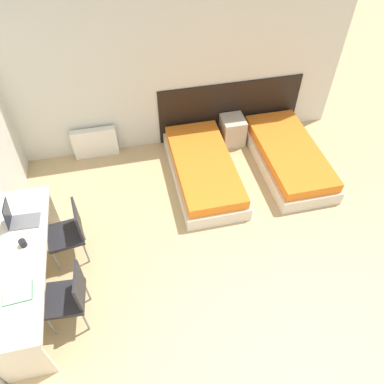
% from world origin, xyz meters
% --- Properties ---
extents(ground_plane, '(20.00, 20.00, 0.00)m').
position_xyz_m(ground_plane, '(0.00, 0.00, 0.00)').
color(ground_plane, tan).
extents(wall_back, '(5.92, 0.05, 2.70)m').
position_xyz_m(wall_back, '(0.00, 4.05, 1.35)').
color(wall_back, silver).
rests_on(wall_back, ground_plane).
extents(headboard_panel, '(2.51, 0.03, 1.05)m').
position_xyz_m(headboard_panel, '(1.08, 4.01, 0.52)').
color(headboard_panel, black).
rests_on(headboard_panel, ground_plane).
extents(bed_near_window, '(0.96, 2.02, 0.39)m').
position_xyz_m(bed_near_window, '(0.36, 2.97, 0.19)').
color(bed_near_window, beige).
rests_on(bed_near_window, ground_plane).
extents(bed_near_door, '(0.96, 2.02, 0.39)m').
position_xyz_m(bed_near_door, '(1.80, 2.97, 0.19)').
color(bed_near_door, beige).
rests_on(bed_near_door, ground_plane).
extents(nightstand, '(0.39, 0.42, 0.50)m').
position_xyz_m(nightstand, '(1.08, 3.77, 0.25)').
color(nightstand, beige).
rests_on(nightstand, ground_plane).
extents(radiator, '(0.74, 0.12, 0.54)m').
position_xyz_m(radiator, '(-1.29, 3.93, 0.27)').
color(radiator, silver).
rests_on(radiator, ground_plane).
extents(desk, '(0.59, 2.14, 0.76)m').
position_xyz_m(desk, '(-2.16, 1.48, 0.60)').
color(desk, beige).
rests_on(desk, ground_plane).
extents(chair_near_laptop, '(0.49, 0.49, 0.90)m').
position_xyz_m(chair_near_laptop, '(-1.67, 1.94, 0.51)').
color(chair_near_laptop, '#232328').
rests_on(chair_near_laptop, ground_plane).
extents(chair_near_notebook, '(0.48, 0.48, 0.90)m').
position_xyz_m(chair_near_notebook, '(-1.67, 1.02, 0.51)').
color(chair_near_notebook, '#232328').
rests_on(chair_near_notebook, ground_plane).
extents(laptop, '(0.36, 0.25, 0.36)m').
position_xyz_m(laptop, '(-2.18, 1.98, 0.84)').
color(laptop, slate).
rests_on(laptop, desk).
extents(open_notebook, '(0.31, 0.25, 0.02)m').
position_xyz_m(open_notebook, '(-2.13, 1.01, 0.77)').
color(open_notebook, '#236B3D').
rests_on(open_notebook, desk).
extents(mug, '(0.08, 0.08, 0.09)m').
position_xyz_m(mug, '(-2.12, 1.63, 0.81)').
color(mug, black).
rests_on(mug, desk).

